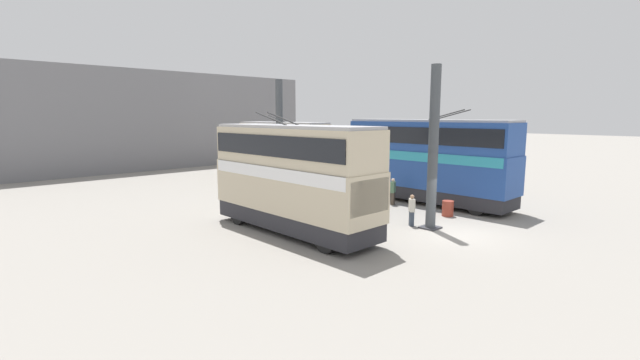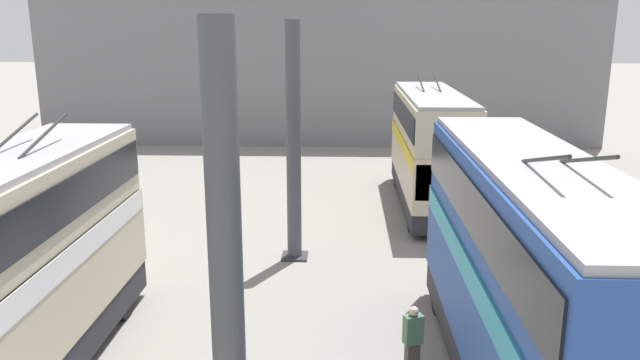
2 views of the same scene
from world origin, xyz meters
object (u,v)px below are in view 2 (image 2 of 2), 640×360
at_px(bus_left_near, 529,270).
at_px(person_by_left_row, 413,339).
at_px(bus_left_far, 430,142).
at_px(bus_right_far, 14,259).

xyz_separation_m(bus_left_near, person_by_left_row, (1.01, 2.11, -2.10)).
relative_size(bus_left_far, person_by_left_row, 5.92).
distance_m(bus_left_far, person_by_left_row, 13.82).
bearing_deg(bus_left_far, person_by_left_row, 171.13).
xyz_separation_m(bus_left_near, bus_right_far, (0.41, 10.65, -0.09)).
relative_size(bus_left_near, bus_left_far, 1.12).
bearing_deg(bus_left_near, bus_right_far, 87.81).
bearing_deg(bus_left_near, person_by_left_row, 64.36).
relative_size(bus_left_far, bus_right_far, 1.05).
distance_m(bus_left_near, person_by_left_row, 3.15).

